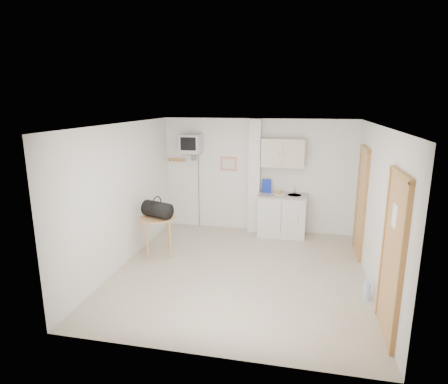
% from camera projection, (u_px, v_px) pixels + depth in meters
% --- Properties ---
extents(ground, '(4.50, 4.50, 0.00)m').
position_uv_depth(ground, '(240.00, 271.00, 6.45)').
color(ground, '#B5A390').
rests_on(ground, ground).
extents(room_envelope, '(4.24, 4.54, 2.55)m').
position_uv_depth(room_envelope, '(257.00, 184.00, 6.12)').
color(room_envelope, white).
rests_on(room_envelope, ground).
extents(kitchenette, '(1.03, 0.58, 2.10)m').
position_uv_depth(kitchenette, '(282.00, 199.00, 8.05)').
color(kitchenette, silver).
rests_on(kitchenette, ground).
extents(crt_television, '(0.44, 0.45, 2.15)m').
position_uv_depth(crt_television, '(191.00, 144.00, 8.20)').
color(crt_television, slate).
rests_on(crt_television, ground).
extents(round_table, '(0.67, 0.67, 0.75)m').
position_uv_depth(round_table, '(158.00, 222.00, 7.02)').
color(round_table, tan).
rests_on(round_table, ground).
extents(duffel_bag, '(0.62, 0.48, 0.41)m').
position_uv_depth(duffel_bag, '(157.00, 209.00, 6.94)').
color(duffel_bag, black).
rests_on(duffel_bag, round_table).
extents(water_bottle, '(0.11, 0.11, 0.32)m').
position_uv_depth(water_bottle, '(367.00, 291.00, 5.51)').
color(water_bottle, '#A8C5DF').
rests_on(water_bottle, ground).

